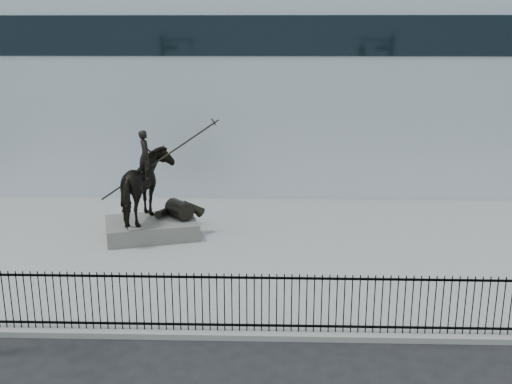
{
  "coord_description": "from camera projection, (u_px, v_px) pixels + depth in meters",
  "views": [
    {
      "loc": [
        -0.13,
        -11.94,
        7.28
      ],
      "look_at": [
        -0.66,
        6.0,
        2.37
      ],
      "focal_mm": 42.0,
      "sensor_mm": 36.0,
      "label": 1
    }
  ],
  "objects": [
    {
      "name": "ground",
      "position": [
        277.0,
        364.0,
        13.43
      ],
      "size": [
        120.0,
        120.0,
        0.0
      ],
      "primitive_type": "plane",
      "color": "black",
      "rests_on": "ground"
    },
    {
      "name": "plaza",
      "position": [
        276.0,
        250.0,
        20.16
      ],
      "size": [
        30.0,
        12.0,
        0.15
      ],
      "primitive_type": "cube",
      "color": "gray",
      "rests_on": "ground"
    },
    {
      "name": "building",
      "position": [
        276.0,
        83.0,
        31.53
      ],
      "size": [
        44.0,
        14.0,
        9.0
      ],
      "primitive_type": "cube",
      "color": "silver",
      "rests_on": "ground"
    },
    {
      "name": "picket_fence",
      "position": [
        277.0,
        303.0,
        14.4
      ],
      "size": [
        22.1,
        0.1,
        1.5
      ],
      "color": "black",
      "rests_on": "plaza"
    },
    {
      "name": "statue_plinth",
      "position": [
        151.0,
        228.0,
        21.23
      ],
      "size": [
        3.6,
        2.95,
        0.58
      ],
      "primitive_type": "cube",
      "rotation": [
        0.0,
        0.0,
        0.29
      ],
      "color": "#595551",
      "rests_on": "plaza"
    },
    {
      "name": "equestrian_statue",
      "position": [
        151.0,
        187.0,
        20.84
      ],
      "size": [
        3.84,
        2.97,
        3.38
      ],
      "rotation": [
        0.0,
        0.0,
        0.29
      ],
      "color": "black",
      "rests_on": "statue_plinth"
    }
  ]
}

